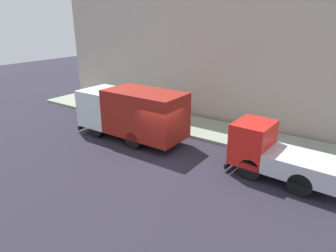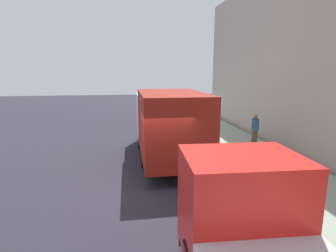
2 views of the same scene
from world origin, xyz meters
name	(u,v)px [view 1 (image 1 of 2)]	position (x,y,z in m)	size (l,w,h in m)	color
ground	(163,155)	(0.00, 0.00, 0.00)	(80.00, 80.00, 0.00)	#272430
sidewalk	(204,129)	(4.80, 0.00, 0.09)	(3.59, 30.00, 0.18)	#94A18A
building_facade	(223,55)	(7.09, 0.00, 4.72)	(0.50, 30.00, 9.45)	#B7A99D
large_utility_truck	(131,112)	(0.87, 2.96, 1.74)	(2.55, 7.12, 3.15)	white
small_flatbed_truck	(278,155)	(1.04, -5.79, 1.18)	(2.32, 5.35, 2.50)	red
pedestrian_walking	(166,104)	(5.51, 3.68, 1.07)	(0.45, 0.45, 1.69)	brown
traffic_cone_orange	(124,112)	(3.62, 6.20, 0.46)	(0.40, 0.40, 0.57)	orange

